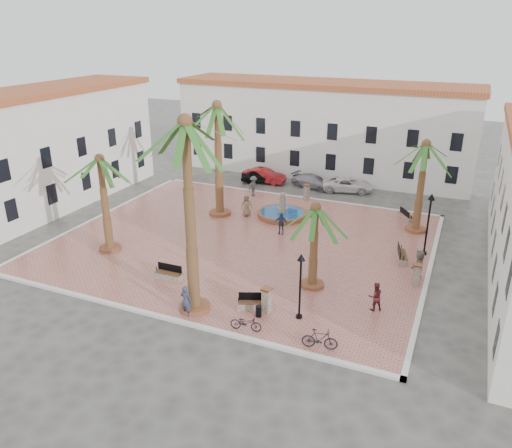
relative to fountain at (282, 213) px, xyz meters
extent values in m
plane|color=#56544F|center=(-0.89, -5.71, -0.44)|extent=(120.00, 120.00, 0.00)
cube|color=#C07062|center=(-0.89, -5.71, -0.36)|extent=(26.00, 22.00, 0.15)
cube|color=silver|center=(-0.89, 5.29, -0.36)|extent=(26.30, 0.30, 0.16)
cube|color=silver|center=(-0.89, -16.71, -0.36)|extent=(26.30, 0.30, 0.16)
cube|color=silver|center=(12.11, -5.71, -0.36)|extent=(0.30, 22.30, 0.16)
cube|color=silver|center=(-13.89, -5.71, -0.36)|extent=(0.30, 22.30, 0.16)
cube|color=white|center=(-0.89, 14.29, 4.06)|extent=(30.00, 7.00, 9.00)
cube|color=#BA5A32|center=(-0.89, 14.29, 8.81)|extent=(30.40, 7.40, 0.50)
cube|color=black|center=(-14.01, 10.81, 1.76)|extent=(1.00, 0.12, 1.60)
cube|color=black|center=(-10.26, 10.81, 1.76)|extent=(1.00, 0.12, 1.60)
cube|color=black|center=(-6.51, 10.81, 1.76)|extent=(1.00, 0.12, 1.60)
cube|color=black|center=(-2.76, 10.81, 1.76)|extent=(1.00, 0.12, 1.60)
cube|color=black|center=(0.99, 10.81, 1.76)|extent=(1.00, 0.12, 1.60)
cube|color=black|center=(4.74, 10.81, 1.76)|extent=(1.00, 0.12, 1.60)
cube|color=black|center=(8.49, 10.81, 1.76)|extent=(1.00, 0.12, 1.60)
cube|color=black|center=(12.24, 10.81, 1.76)|extent=(1.00, 0.12, 1.60)
cube|color=black|center=(-14.01, 10.81, 4.76)|extent=(1.00, 0.12, 1.60)
cube|color=black|center=(-10.26, 10.81, 4.76)|extent=(1.00, 0.12, 1.60)
cube|color=black|center=(-6.51, 10.81, 4.76)|extent=(1.00, 0.12, 1.60)
cube|color=black|center=(-2.76, 10.81, 4.76)|extent=(1.00, 0.12, 1.60)
cube|color=black|center=(0.99, 10.81, 4.76)|extent=(1.00, 0.12, 1.60)
cube|color=black|center=(4.74, 10.81, 4.76)|extent=(1.00, 0.12, 1.60)
cube|color=black|center=(8.49, 10.81, 4.76)|extent=(1.00, 0.12, 1.60)
cube|color=black|center=(12.24, 10.81, 4.76)|extent=(1.00, 0.12, 1.60)
cube|color=black|center=(15.65, -15.19, 1.76)|extent=(0.12, 1.00, 1.60)
cube|color=black|center=(15.65, -11.48, 1.76)|extent=(0.12, 1.00, 1.60)
cube|color=black|center=(15.65, -7.77, 1.76)|extent=(0.12, 1.00, 1.60)
cube|color=black|center=(15.65, -4.05, 1.76)|extent=(0.12, 1.00, 1.60)
cube|color=black|center=(15.65, -0.34, 1.76)|extent=(0.12, 1.00, 1.60)
cube|color=black|center=(15.65, 3.38, 1.76)|extent=(0.12, 1.00, 1.60)
cube|color=black|center=(15.65, 7.09, 1.76)|extent=(0.12, 1.00, 1.60)
cube|color=black|center=(15.65, -15.19, 4.76)|extent=(0.12, 1.00, 1.60)
cube|color=black|center=(15.65, -11.48, 4.76)|extent=(0.12, 1.00, 1.60)
cube|color=black|center=(15.65, -7.77, 4.76)|extent=(0.12, 1.00, 1.60)
cube|color=black|center=(15.65, -4.05, 4.76)|extent=(0.12, 1.00, 1.60)
cube|color=black|center=(15.65, -0.34, 4.76)|extent=(0.12, 1.00, 1.60)
cube|color=black|center=(15.65, 3.38, 4.76)|extent=(0.12, 1.00, 1.60)
cube|color=black|center=(15.65, 7.09, 4.76)|extent=(0.12, 1.00, 1.60)
cube|color=white|center=(-19.89, -5.71, 4.31)|extent=(6.00, 24.00, 9.50)
cube|color=#BA5A32|center=(-19.89, -5.71, 9.31)|extent=(6.40, 24.40, 0.50)
cube|color=black|center=(-16.91, -11.71, 1.76)|extent=(0.12, 1.00, 1.60)
cube|color=black|center=(-16.91, -7.71, 1.76)|extent=(0.12, 1.00, 1.60)
cube|color=black|center=(-16.91, -3.71, 1.76)|extent=(0.12, 1.00, 1.60)
cube|color=black|center=(-16.91, 0.29, 1.76)|extent=(0.12, 1.00, 1.60)
cube|color=black|center=(-16.91, 4.29, 1.76)|extent=(0.12, 1.00, 1.60)
cube|color=black|center=(-16.91, -11.71, 4.76)|extent=(0.12, 1.00, 1.60)
cube|color=black|center=(-16.91, -7.71, 4.76)|extent=(0.12, 1.00, 1.60)
cube|color=black|center=(-16.91, -3.71, 4.76)|extent=(0.12, 1.00, 1.60)
cube|color=black|center=(-16.91, 0.29, 4.76)|extent=(0.12, 1.00, 1.60)
cube|color=black|center=(-16.91, 4.29, 4.76)|extent=(0.12, 1.00, 1.60)
cylinder|color=#955332|center=(0.00, 0.00, -0.09)|extent=(4.06, 4.06, 0.39)
cylinder|color=#194C8C|center=(0.00, 0.00, 0.08)|extent=(3.58, 3.58, 0.06)
cylinder|color=gray|center=(0.00, 0.00, 0.10)|extent=(0.87, 0.87, 0.77)
cylinder|color=gray|center=(0.00, 0.00, 0.88)|extent=(0.58, 0.58, 1.16)
sphere|color=gray|center=(0.00, 0.00, 1.60)|extent=(0.43, 0.43, 0.43)
cylinder|color=#955332|center=(-4.92, -1.62, -0.15)|extent=(1.78, 1.78, 0.27)
cylinder|color=brown|center=(-4.92, -1.62, 4.33)|extent=(0.58, 0.58, 8.69)
sphere|color=brown|center=(-4.92, -1.62, 8.68)|extent=(0.78, 0.78, 0.78)
cylinder|color=#955332|center=(-8.85, -10.85, -0.17)|extent=(1.51, 1.51, 0.23)
cylinder|color=brown|center=(-8.85, -10.85, 3.11)|extent=(0.49, 0.49, 6.33)
sphere|color=brown|center=(-8.85, -10.85, 6.27)|extent=(0.66, 0.66, 0.66)
cylinder|color=#955332|center=(0.55, -15.33, -0.16)|extent=(1.73, 1.73, 0.26)
cylinder|color=brown|center=(0.55, -15.33, 5.06)|extent=(0.56, 0.56, 10.18)
sphere|color=brown|center=(0.55, -15.33, 10.15)|extent=(0.76, 0.76, 0.76)
cylinder|color=#955332|center=(5.78, -10.23, -0.18)|extent=(1.42, 1.42, 0.21)
cylinder|color=brown|center=(5.78, -10.23, 2.37)|extent=(0.46, 0.46, 4.88)
sphere|color=brown|center=(5.78, -10.23, 4.80)|extent=(0.62, 0.62, 0.62)
cylinder|color=#955332|center=(10.45, 1.20, -0.17)|extent=(1.55, 1.55, 0.23)
cylinder|color=brown|center=(10.45, 1.20, 3.21)|extent=(0.50, 0.50, 6.53)
sphere|color=brown|center=(10.45, 1.20, 6.48)|extent=(0.68, 0.68, 0.68)
cube|color=gray|center=(-2.67, -12.96, -0.09)|extent=(1.79, 0.58, 0.40)
cube|color=#56351E|center=(-2.67, -12.96, 0.14)|extent=(1.69, 0.53, 0.06)
cube|color=black|center=(-2.68, -12.75, 0.41)|extent=(1.68, 0.09, 0.49)
cylinder|color=black|center=(-3.52, -12.98, 0.26)|extent=(0.05, 0.05, 0.30)
cylinder|color=black|center=(-1.83, -12.95, 0.26)|extent=(0.05, 0.05, 0.30)
cube|color=gray|center=(3.55, -14.05, -0.09)|extent=(1.80, 1.15, 0.38)
cube|color=#56351E|center=(3.55, -14.05, 0.13)|extent=(1.70, 1.07, 0.06)
cube|color=black|center=(3.47, -13.85, 0.39)|extent=(1.53, 0.67, 0.48)
cylinder|color=black|center=(2.80, -14.36, 0.24)|extent=(0.05, 0.05, 0.29)
cylinder|color=black|center=(4.31, -13.74, 0.24)|extent=(0.05, 0.05, 0.29)
cube|color=gray|center=(10.25, -4.49, -0.08)|extent=(1.00, 1.97, 0.42)
cube|color=#56351E|center=(10.25, -4.49, 0.16)|extent=(0.92, 1.85, 0.06)
cube|color=black|center=(10.03, -4.54, 0.45)|extent=(0.46, 1.74, 0.52)
cylinder|color=black|center=(10.46, -5.35, 0.29)|extent=(0.05, 0.05, 0.31)
cylinder|color=black|center=(10.05, -3.62, 0.29)|extent=(0.05, 0.05, 0.31)
cube|color=gray|center=(9.48, 3.35, -0.10)|extent=(1.36, 1.65, 0.37)
cube|color=#56351E|center=(9.48, 3.35, 0.11)|extent=(1.27, 1.55, 0.06)
cube|color=black|center=(9.31, 3.24, 0.36)|extent=(0.92, 1.32, 0.46)
cylinder|color=black|center=(9.92, 2.70, 0.22)|extent=(0.05, 0.05, 0.28)
cylinder|color=black|center=(9.04, 4.00, 0.22)|extent=(0.05, 0.05, 0.28)
cylinder|color=black|center=(6.20, -13.88, -0.21)|extent=(0.34, 0.34, 0.15)
cylinder|color=black|center=(6.20, -13.88, 1.51)|extent=(0.11, 0.11, 3.40)
cone|color=black|center=(6.20, -13.88, 3.36)|extent=(0.42, 0.42, 0.38)
sphere|color=beige|center=(6.20, -13.88, 3.21)|extent=(0.23, 0.23, 0.23)
cylinder|color=black|center=(11.51, -2.89, -0.20)|extent=(0.39, 0.39, 0.17)
cylinder|color=black|center=(11.51, -2.89, 1.78)|extent=(0.13, 0.13, 3.91)
cone|color=black|center=(11.51, -2.89, 3.90)|extent=(0.48, 0.48, 0.43)
sphere|color=beige|center=(11.51, -2.89, 3.74)|extent=(0.26, 0.26, 0.26)
cube|color=gray|center=(4.36, -14.04, 0.40)|extent=(0.50, 0.50, 1.38)
cube|color=#955332|center=(4.36, -14.04, 1.14)|extent=(0.62, 0.62, 0.11)
cube|color=gray|center=(0.54, 4.69, 0.38)|extent=(0.50, 0.50, 1.33)
cube|color=#955332|center=(0.54, 4.69, 1.10)|extent=(0.63, 0.63, 0.10)
cube|color=gray|center=(11.51, -7.60, 0.36)|extent=(0.47, 0.47, 1.29)
cube|color=#955332|center=(11.51, -7.60, 1.05)|extent=(0.58, 0.58, 0.10)
cylinder|color=black|center=(4.14, -14.64, 0.03)|extent=(0.33, 0.33, 0.63)
imported|color=#34384F|center=(0.50, -16.11, 0.62)|extent=(0.69, 0.48, 1.82)
imported|color=black|center=(4.05, -16.11, 0.16)|extent=(1.75, 0.84, 0.88)
imported|color=maroon|center=(9.76, -11.44, 0.55)|extent=(1.02, 0.97, 1.66)
imported|color=black|center=(8.00, -16.11, 0.25)|extent=(1.85, 0.83, 1.08)
imported|color=#7C634A|center=(-2.73, -1.08, 0.64)|extent=(1.06, 0.91, 1.84)
imported|color=#2F3D59|center=(1.18, -3.47, 0.57)|extent=(1.03, 0.49, 1.70)
imported|color=#4A4A4E|center=(-4.25, 3.81, 0.65)|extent=(1.12, 1.39, 1.88)
imported|color=#726959|center=(11.51, -6.71, 0.67)|extent=(0.80, 1.84, 1.92)
imported|color=black|center=(-5.34, 8.37, 0.27)|extent=(4.40, 2.57, 1.41)
imported|color=#A3191C|center=(-5.14, 8.50, 0.28)|extent=(4.35, 1.58, 1.42)
imported|color=#9998A0|center=(-0.12, 8.86, 0.20)|extent=(4.68, 2.79, 1.27)
imported|color=white|center=(3.22, 9.05, 0.22)|extent=(5.12, 3.27, 1.31)
camera|label=1|loc=(13.24, -36.02, 14.56)|focal=35.00mm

